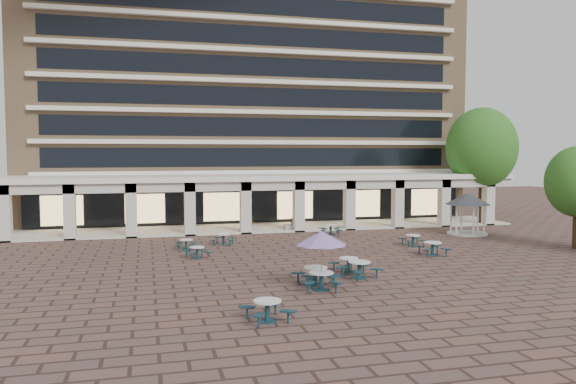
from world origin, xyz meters
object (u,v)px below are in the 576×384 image
picnic_table_2 (349,264)px  planter_left (251,225)px  gazebo (468,204)px  picnic_table_0 (267,309)px  planter_right (294,225)px  picnic_table_1 (359,268)px

picnic_table_2 → planter_left: size_ratio=1.30×
planter_left → gazebo: bearing=-18.3°
picnic_table_0 → planter_left: (3.58, 22.98, 0.06)m
picnic_table_0 → gazebo: 26.30m
picnic_table_0 → planter_right: 24.04m
picnic_table_2 → gazebo: gazebo is taller
gazebo → planter_left: 16.65m
picnic_table_0 → picnic_table_1: (5.91, 5.87, 0.02)m
gazebo → planter_right: (-12.24, 5.21, -1.91)m
gazebo → planter_right: size_ratio=2.24×
picnic_table_1 → planter_right: bearing=67.8°
picnic_table_2 → planter_left: planter_left is taller
picnic_table_1 → picnic_table_0: bearing=-153.5°
picnic_table_1 → planter_right: planter_right is taller
picnic_table_2 → picnic_table_1: bearing=-102.1°
planter_left → planter_right: planter_left is taller
picnic_table_0 → planter_left: 23.26m
picnic_table_1 → planter_right: (1.15, 17.11, -0.05)m
picnic_table_0 → picnic_table_2: picnic_table_0 is taller
picnic_table_2 → planter_right: 15.72m
picnic_table_2 → planter_right: planter_right is taller
planter_left → picnic_table_2: bearing=-81.7°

